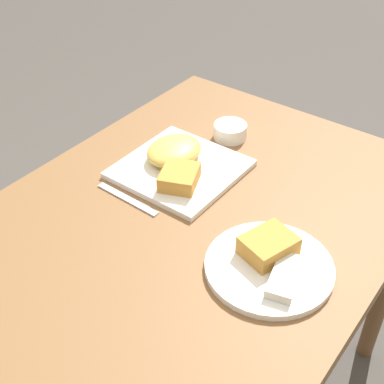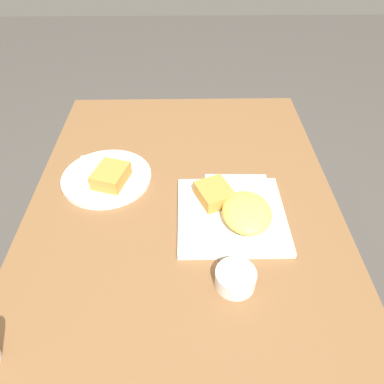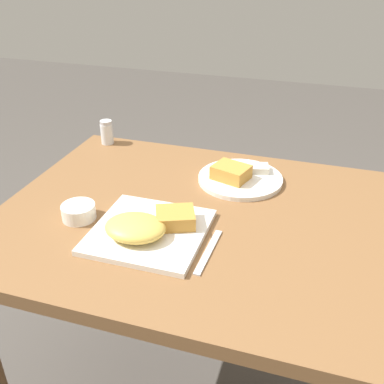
{
  "view_description": "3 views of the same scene",
  "coord_description": "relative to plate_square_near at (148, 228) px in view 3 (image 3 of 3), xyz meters",
  "views": [
    {
      "loc": [
        0.72,
        0.52,
        1.49
      ],
      "look_at": [
        -0.02,
        -0.03,
        0.76
      ],
      "focal_mm": 50.0,
      "sensor_mm": 36.0,
      "label": 1
    },
    {
      "loc": [
        -0.75,
        -0.01,
        1.42
      ],
      "look_at": [
        -0.03,
        -0.02,
        0.77
      ],
      "focal_mm": 35.0,
      "sensor_mm": 36.0,
      "label": 2
    },
    {
      "loc": [
        0.28,
        -0.94,
        1.37
      ],
      "look_at": [
        -0.03,
        0.03,
        0.79
      ],
      "focal_mm": 42.0,
      "sensor_mm": 36.0,
      "label": 3
    }
  ],
  "objects": [
    {
      "name": "plate_square_near",
      "position": [
        0.0,
        0.0,
        0.0
      ],
      "size": [
        0.27,
        0.27,
        0.06
      ],
      "color": "white",
      "rests_on": "dining_table"
    },
    {
      "name": "dining_table",
      "position": [
        0.09,
        0.13,
        -0.11
      ],
      "size": [
        1.05,
        0.8,
        0.74
      ],
      "color": "brown",
      "rests_on": "ground_plane"
    },
    {
      "name": "sauce_ramekin",
      "position": [
        -0.2,
        0.02,
        -0.0
      ],
      "size": [
        0.09,
        0.09,
        0.04
      ],
      "color": "white",
      "rests_on": "dining_table"
    },
    {
      "name": "plate_oval_far",
      "position": [
        0.15,
        0.34,
        -0.01
      ],
      "size": [
        0.25,
        0.25,
        0.05
      ],
      "color": "white",
      "rests_on": "dining_table"
    },
    {
      "name": "butter_knife",
      "position": [
        0.16,
        -0.02,
        -0.02
      ],
      "size": [
        0.02,
        0.17,
        0.0
      ],
      "rotation": [
        0.0,
        0.0,
        1.54
      ],
      "color": "silver",
      "rests_on": "dining_table"
    },
    {
      "name": "salt_shaker",
      "position": [
        -0.35,
        0.48,
        0.01
      ],
      "size": [
        0.04,
        0.04,
        0.08
      ],
      "color": "white",
      "rests_on": "dining_table"
    }
  ]
}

